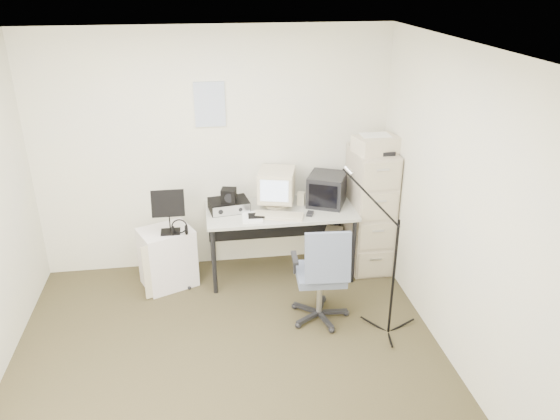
{
  "coord_description": "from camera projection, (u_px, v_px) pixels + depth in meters",
  "views": [
    {
      "loc": [
        -0.13,
        -3.54,
        2.98
      ],
      "look_at": [
        0.55,
        0.95,
        0.95
      ],
      "focal_mm": 35.0,
      "sensor_mm": 36.0,
      "label": 1
    }
  ],
  "objects": [
    {
      "name": "mic_stand",
      "position": [
        395.0,
        261.0,
        4.58
      ],
      "size": [
        0.03,
        0.03,
        1.44
      ],
      "primitive_type": "cylinder",
      "rotation": [
        0.0,
        0.0,
        2.21
      ],
      "color": "black",
      "rests_on": "floor"
    },
    {
      "name": "headphones",
      "position": [
        180.0,
        229.0,
        5.26
      ],
      "size": [
        0.18,
        0.18,
        0.03
      ],
      "primitive_type": "torus",
      "rotation": [
        0.0,
        0.0,
        0.1
      ],
      "color": "black",
      "rests_on": "side_cart"
    },
    {
      "name": "ceiling",
      "position": [
        216.0,
        50.0,
        3.41
      ],
      "size": [
        3.6,
        3.6,
        0.01
      ],
      "primitive_type": "cube",
      "color": "white",
      "rests_on": "ground"
    },
    {
      "name": "wall_calendar",
      "position": [
        210.0,
        104.0,
        5.33
      ],
      "size": [
        0.3,
        0.02,
        0.44
      ],
      "primitive_type": "cube",
      "color": "white",
      "rests_on": "wall_back"
    },
    {
      "name": "papers",
      "position": [
        252.0,
        217.0,
        5.34
      ],
      "size": [
        0.21,
        0.27,
        0.02
      ],
      "primitive_type": "cube",
      "rotation": [
        0.0,
        0.0,
        -0.04
      ],
      "color": "white",
      "rests_on": "desk"
    },
    {
      "name": "music_stand",
      "position": [
        169.0,
        211.0,
        5.22
      ],
      "size": [
        0.34,
        0.23,
        0.46
      ],
      "primitive_type": "cube",
      "rotation": [
        0.0,
        0.0,
        0.22
      ],
      "color": "black",
      "rests_on": "side_cart"
    },
    {
      "name": "wall_back",
      "position": [
        214.0,
        153.0,
        5.55
      ],
      "size": [
        3.6,
        0.02,
        2.5
      ],
      "primitive_type": "cube",
      "color": "beige",
      "rests_on": "ground"
    },
    {
      "name": "keyboard",
      "position": [
        278.0,
        216.0,
        5.36
      ],
      "size": [
        0.52,
        0.31,
        0.03
      ],
      "primitive_type": "cube",
      "rotation": [
        0.0,
        0.0,
        -0.29
      ],
      "color": "beige",
      "rests_on": "desk"
    },
    {
      "name": "desk_speaker",
      "position": [
        301.0,
        199.0,
        5.62
      ],
      "size": [
        0.09,
        0.09,
        0.13
      ],
      "primitive_type": "cube",
      "rotation": [
        0.0,
        0.0,
        -0.33
      ],
      "color": "beige",
      "rests_on": "desk"
    },
    {
      "name": "wall_right",
      "position": [
        460.0,
        214.0,
        4.17
      ],
      "size": [
        0.02,
        3.6,
        2.5
      ],
      "primitive_type": "cube",
      "color": "beige",
      "rests_on": "ground"
    },
    {
      "name": "pc_tower",
      "position": [
        332.0,
        250.0,
        5.88
      ],
      "size": [
        0.32,
        0.45,
        0.38
      ],
      "primitive_type": "cube",
      "rotation": [
        0.0,
        0.0,
        -0.37
      ],
      "color": "beige",
      "rests_on": "floor"
    },
    {
      "name": "side_cart",
      "position": [
        168.0,
        257.0,
        5.49
      ],
      "size": [
        0.61,
        0.56,
        0.61
      ],
      "primitive_type": "cube",
      "rotation": [
        0.0,
        0.0,
        0.4
      ],
      "color": "silver",
      "rests_on": "floor"
    },
    {
      "name": "desk",
      "position": [
        280.0,
        241.0,
        5.68
      ],
      "size": [
        1.5,
        0.7,
        0.73
      ],
      "primitive_type": "cube",
      "color": "#B7B5A4",
      "rests_on": "floor"
    },
    {
      "name": "filing_cabinet",
      "position": [
        369.0,
        210.0,
        5.72
      ],
      "size": [
        0.4,
        0.6,
        1.3
      ],
      "primitive_type": "cube",
      "color": "#C0B399",
      "rests_on": "floor"
    },
    {
      "name": "radio_speaker",
      "position": [
        229.0,
        196.0,
        5.39
      ],
      "size": [
        0.17,
        0.16,
        0.14
      ],
      "primitive_type": "cube",
      "rotation": [
        0.0,
        0.0,
        -0.22
      ],
      "color": "black",
      "rests_on": "radio_receiver"
    },
    {
      "name": "printer",
      "position": [
        376.0,
        145.0,
        5.36
      ],
      "size": [
        0.47,
        0.38,
        0.16
      ],
      "primitive_type": "cube",
      "rotation": [
        0.0,
        0.0,
        0.24
      ],
      "color": "beige",
      "rests_on": "filing_cabinet"
    },
    {
      "name": "radio_receiver",
      "position": [
        229.0,
        205.0,
        5.49
      ],
      "size": [
        0.42,
        0.33,
        0.11
      ],
      "primitive_type": "cube",
      "rotation": [
        0.0,
        0.0,
        0.15
      ],
      "color": "black",
      "rests_on": "desk"
    },
    {
      "name": "crt_tv",
      "position": [
        327.0,
        189.0,
        5.6
      ],
      "size": [
        0.47,
        0.48,
        0.32
      ],
      "primitive_type": "cube",
      "rotation": [
        0.0,
        0.0,
        -0.43
      ],
      "color": "black",
      "rests_on": "desk"
    },
    {
      "name": "crt_monitor",
      "position": [
        277.0,
        188.0,
        5.54
      ],
      "size": [
        0.43,
        0.45,
        0.39
      ],
      "primitive_type": "cube",
      "rotation": [
        0.0,
        0.0,
        -0.26
      ],
      "color": "beige",
      "rests_on": "desk"
    },
    {
      "name": "mouse",
      "position": [
        310.0,
        214.0,
        5.4
      ],
      "size": [
        0.09,
        0.11,
        0.03
      ],
      "primitive_type": "cube",
      "rotation": [
        0.0,
        0.0,
        -0.41
      ],
      "color": "black",
      "rests_on": "desk"
    },
    {
      "name": "floor",
      "position": [
        231.0,
        368.0,
        4.43
      ],
      "size": [
        3.6,
        3.6,
        0.01
      ],
      "primitive_type": "cube",
      "color": "#3B341C",
      "rests_on": "ground"
    },
    {
      "name": "office_chair",
      "position": [
        320.0,
        272.0,
        4.88
      ],
      "size": [
        0.59,
        0.59,
        0.96
      ],
      "primitive_type": "cube",
      "rotation": [
        0.0,
        0.0,
        -0.07
      ],
      "color": "slate",
      "rests_on": "floor"
    },
    {
      "name": "wall_front",
      "position": [
        248.0,
        416.0,
        2.3
      ],
      "size": [
        3.6,
        0.02,
        2.5
      ],
      "primitive_type": "cube",
      "color": "beige",
      "rests_on": "ground"
    }
  ]
}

